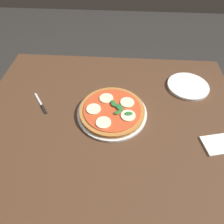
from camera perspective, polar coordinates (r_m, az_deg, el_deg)
The scene contains 7 objects.
ground_plane at distance 1.52m, azimuth -0.45°, elevation -19.30°, with size 6.00×6.00×0.00m, color #2D2B28.
dining_table at distance 0.97m, azimuth -0.66°, elevation -5.45°, with size 1.21×0.95×0.72m.
serving_tray at distance 0.90m, azimuth -0.00°, elevation -0.17°, with size 0.32×0.32×0.01m, color silver.
pizza at distance 0.89m, azimuth 0.04°, elevation 0.52°, with size 0.29×0.29×0.03m.
plate_white at distance 1.10m, azimuth 21.08°, elevation 6.99°, with size 0.21×0.21×0.01m, color white.
napkin at distance 0.91m, azimuth 28.57°, elevation -8.15°, with size 0.13×0.09×0.01m, color white.
knife at distance 0.99m, azimuth -19.55°, elevation 1.75°, with size 0.10×0.13×0.01m.
Camera 1 is at (-0.05, 0.57, 1.41)m, focal length 31.66 mm.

